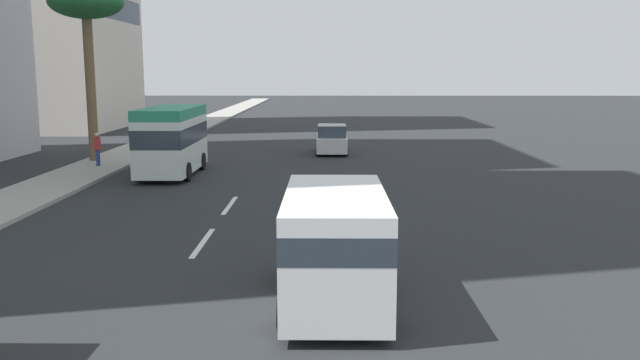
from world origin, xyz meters
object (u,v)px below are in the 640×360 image
Objects in this scene: pedestrian_by_tree at (97,148)px; palm_tree at (86,8)px; car_lead at (332,140)px; minibus_fourth at (172,138)px; van_third at (335,241)px.

pedestrian_by_tree is 0.18× the size of palm_tree.
minibus_fourth is (-8.33, 7.48, 0.93)m from car_lead.
van_third is 25.46m from palm_tree.
minibus_fourth is (17.13, 7.35, 0.38)m from van_third.
minibus_fourth reaches higher than car_lead.
van_third is (-25.46, 0.13, 0.55)m from car_lead.
palm_tree reaches higher than van_third.
minibus_fourth is 0.68× the size of palm_tree.
car_lead is 25.46m from van_third.
van_third is 2.84× the size of pedestrian_by_tree.
minibus_fourth is 9.03m from palm_tree.
pedestrian_by_tree is (1.96, 4.19, -0.67)m from minibus_fourth.
van_third is at bearing 179.71° from car_lead.
pedestrian_by_tree is at bearing -115.06° from minibus_fourth.
car_lead is 15.09m from palm_tree.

